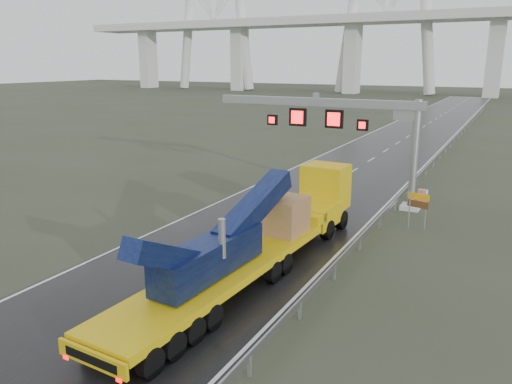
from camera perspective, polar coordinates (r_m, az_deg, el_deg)
The scene contains 7 objects.
ground at distance 21.69m, azimuth -11.43°, elevation -11.58°, with size 400.00×400.00×0.00m, color #323827.
road at distance 57.13m, azimuth 14.61°, elevation 4.61°, with size 11.00×200.00×0.02m, color black.
guardrail at distance 46.22m, azimuth 19.12°, elevation 2.86°, with size 0.20×140.00×1.40m, color gray, non-canonical shape.
sign_gantry at distance 34.75m, azimuth 10.06°, elevation 8.02°, with size 14.90×1.20×7.42m.
heavy_haul_truck at distance 24.02m, azimuth 1.63°, elevation -4.21°, with size 3.67×19.02×4.44m.
exit_sign_pair at distance 30.32m, azimuth 18.02°, elevation -1.30°, with size 1.25×0.39×2.19m.
striped_barrier at distance 36.15m, azimuth 18.49°, elevation -0.51°, with size 0.60×0.32×1.02m, color red.
Camera 1 is at (12.58, -14.92, 9.46)m, focal length 35.00 mm.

